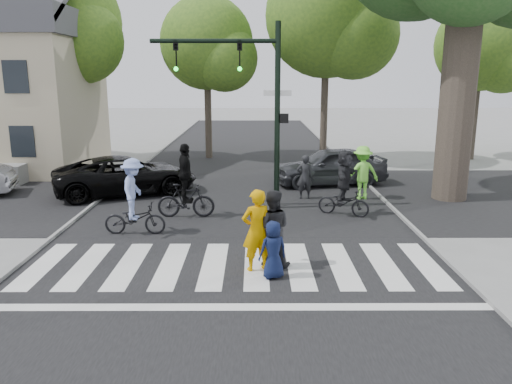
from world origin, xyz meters
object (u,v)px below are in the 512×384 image
pedestrian_adult (272,228)px  car_grey (330,166)px  pedestrian_child (273,250)px  cyclist_mid (186,187)px  cyclist_left (134,202)px  traffic_signal (251,90)px  cyclist_right (344,187)px  pedestrian_woman (256,230)px  car_suv (126,175)px

pedestrian_adult → car_grey: 9.32m
pedestrian_child → cyclist_mid: (-2.55, 4.86, 0.31)m
cyclist_left → pedestrian_child: bearing=-39.9°
traffic_signal → cyclist_right: bearing=-17.2°
pedestrian_woman → pedestrian_adult: bearing=-163.2°
cyclist_mid → pedestrian_woman: bearing=-63.6°
cyclist_right → car_suv: bearing=158.8°
pedestrian_child → car_suv: car_suv is taller
cyclist_right → cyclist_mid: bearing=-177.9°
car_grey → cyclist_right: bearing=-12.3°
pedestrian_woman → car_suv: bearing=-78.4°
pedestrian_woman → cyclist_right: 5.36m
car_suv → cyclist_right: bearing=-133.1°
pedestrian_child → cyclist_left: 4.89m
car_suv → car_grey: car_grey is taller
pedestrian_woman → pedestrian_child: size_ratio=1.46×
cyclist_mid → car_grey: (5.22, 4.80, -0.18)m
pedestrian_woman → pedestrian_adult: size_ratio=1.04×
pedestrian_woman → cyclist_left: size_ratio=0.88×
cyclist_mid → cyclist_right: (4.97, 0.18, -0.02)m
pedestrian_child → cyclist_right: cyclist_right is taller
pedestrian_woman → cyclist_right: (2.78, 4.58, -0.01)m
pedestrian_woman → pedestrian_child: pedestrian_woman is taller
traffic_signal → pedestrian_adult: traffic_signal is taller
pedestrian_adult → cyclist_left: cyclist_left is taller
cyclist_right → car_grey: bearing=86.9°
car_suv → traffic_signal: bearing=-135.5°
pedestrian_adult → cyclist_mid: cyclist_mid is taller
pedestrian_child → car_grey: 10.03m
pedestrian_woman → car_grey: pedestrian_woman is taller
cyclist_right → pedestrian_child: bearing=-115.7°
pedestrian_child → cyclist_left: size_ratio=0.60×
traffic_signal → car_suv: bearing=156.3°
pedestrian_child → cyclist_mid: bearing=-83.9°
pedestrian_woman → car_suv: pedestrian_woman is taller
cyclist_left → car_grey: size_ratio=0.48×
pedestrian_woman → car_suv: 8.97m
pedestrian_child → cyclist_left: bearing=-61.4°
traffic_signal → pedestrian_adult: 6.03m
cyclist_mid → car_grey: 7.10m
cyclist_mid → car_suv: bearing=130.2°
cyclist_mid → traffic_signal: bearing=28.1°
pedestrian_woman → pedestrian_adult: pedestrian_woman is taller
traffic_signal → car_suv: traffic_signal is taller
pedestrian_child → car_suv: (-5.20, 8.00, 0.07)m
pedestrian_child → car_grey: car_grey is taller
cyclist_mid → pedestrian_adult: bearing=-58.3°
cyclist_left → cyclist_mid: (1.20, 1.73, 0.02)m
pedestrian_child → pedestrian_woman: bearing=-73.5°
traffic_signal → cyclist_left: size_ratio=2.79×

